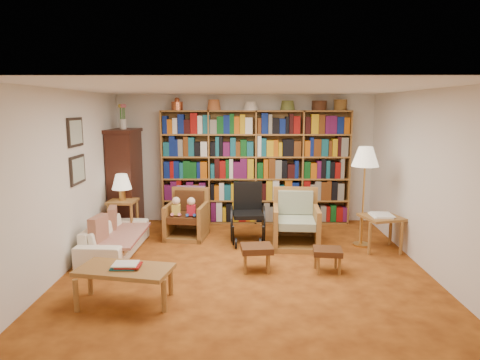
{
  "coord_description": "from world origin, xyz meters",
  "views": [
    {
      "loc": [
        -0.06,
        -5.89,
        2.25
      ],
      "look_at": [
        -0.09,
        0.6,
        1.15
      ],
      "focal_mm": 32.0,
      "sensor_mm": 36.0,
      "label": 1
    }
  ],
  "objects_px": {
    "coffee_table": "(125,272)",
    "armchair_sage": "(295,224)",
    "footstool_b": "(328,253)",
    "floor_lamp": "(365,161)",
    "side_table_lamp": "(123,209)",
    "armchair_leather": "(187,217)",
    "wheelchair": "(248,215)",
    "side_table_papers": "(381,221)",
    "footstool_a": "(257,250)",
    "sofa": "(115,238)"
  },
  "relations": [
    {
      "from": "side_table_lamp",
      "to": "footstool_b",
      "type": "xyz_separation_m",
      "value": [
        3.27,
        -1.62,
        -0.23
      ]
    },
    {
      "from": "armchair_sage",
      "to": "footstool_a",
      "type": "relative_size",
      "value": 2.01
    },
    {
      "from": "coffee_table",
      "to": "armchair_sage",
      "type": "bearing_deg",
      "value": 44.08
    },
    {
      "from": "floor_lamp",
      "to": "footstool_b",
      "type": "height_order",
      "value": "floor_lamp"
    },
    {
      "from": "armchair_leather",
      "to": "wheelchair",
      "type": "relative_size",
      "value": 0.86
    },
    {
      "from": "armchair_sage",
      "to": "coffee_table",
      "type": "height_order",
      "value": "armchair_sage"
    },
    {
      "from": "armchair_leather",
      "to": "floor_lamp",
      "type": "height_order",
      "value": "floor_lamp"
    },
    {
      "from": "armchair_leather",
      "to": "wheelchair",
      "type": "height_order",
      "value": "wheelchair"
    },
    {
      "from": "armchair_sage",
      "to": "wheelchair",
      "type": "distance_m",
      "value": 0.81
    },
    {
      "from": "side_table_papers",
      "to": "side_table_lamp",
      "type": "bearing_deg",
      "value": 171.01
    },
    {
      "from": "side_table_lamp",
      "to": "armchair_sage",
      "type": "bearing_deg",
      "value": -8.37
    },
    {
      "from": "armchair_sage",
      "to": "wheelchair",
      "type": "bearing_deg",
      "value": 165.84
    },
    {
      "from": "footstool_b",
      "to": "floor_lamp",
      "type": "bearing_deg",
      "value": 55.59
    },
    {
      "from": "side_table_lamp",
      "to": "sofa",
      "type": "bearing_deg",
      "value": -83.32
    },
    {
      "from": "sofa",
      "to": "side_table_lamp",
      "type": "relative_size",
      "value": 2.55
    },
    {
      "from": "side_table_papers",
      "to": "coffee_table",
      "type": "bearing_deg",
      "value": -151.74
    },
    {
      "from": "side_table_lamp",
      "to": "footstool_b",
      "type": "bearing_deg",
      "value": -26.4
    },
    {
      "from": "side_table_lamp",
      "to": "armchair_sage",
      "type": "relative_size",
      "value": 0.71
    },
    {
      "from": "side_table_papers",
      "to": "footstool_b",
      "type": "height_order",
      "value": "side_table_papers"
    },
    {
      "from": "coffee_table",
      "to": "floor_lamp",
      "type": "bearing_deg",
      "value": 32.61
    },
    {
      "from": "sofa",
      "to": "armchair_sage",
      "type": "bearing_deg",
      "value": -79.68
    },
    {
      "from": "armchair_leather",
      "to": "wheelchair",
      "type": "xyz_separation_m",
      "value": [
        1.06,
        -0.27,
        0.1
      ]
    },
    {
      "from": "sofa",
      "to": "armchair_leather",
      "type": "bearing_deg",
      "value": -47.18
    },
    {
      "from": "armchair_sage",
      "to": "side_table_lamp",
      "type": "bearing_deg",
      "value": 171.63
    },
    {
      "from": "armchair_sage",
      "to": "coffee_table",
      "type": "distance_m",
      "value": 3.11
    },
    {
      "from": "side_table_lamp",
      "to": "coffee_table",
      "type": "xyz_separation_m",
      "value": [
        0.73,
        -2.6,
        -0.12
      ]
    },
    {
      "from": "sofa",
      "to": "footstool_b",
      "type": "height_order",
      "value": "sofa"
    },
    {
      "from": "footstool_b",
      "to": "wheelchair",
      "type": "bearing_deg",
      "value": 128.1
    },
    {
      "from": "side_table_lamp",
      "to": "side_table_papers",
      "type": "bearing_deg",
      "value": -8.99
    },
    {
      "from": "footstool_b",
      "to": "coffee_table",
      "type": "height_order",
      "value": "coffee_table"
    },
    {
      "from": "sofa",
      "to": "footstool_b",
      "type": "relative_size",
      "value": 3.94
    },
    {
      "from": "side_table_lamp",
      "to": "footstool_a",
      "type": "relative_size",
      "value": 1.41
    },
    {
      "from": "wheelchair",
      "to": "armchair_sage",
      "type": "bearing_deg",
      "value": -14.16
    },
    {
      "from": "side_table_papers",
      "to": "footstool_b",
      "type": "distance_m",
      "value": 1.41
    },
    {
      "from": "coffee_table",
      "to": "wheelchair",
      "type": "bearing_deg",
      "value": 58.38
    },
    {
      "from": "wheelchair",
      "to": "side_table_papers",
      "type": "xyz_separation_m",
      "value": [
        2.12,
        -0.44,
        0.02
      ]
    },
    {
      "from": "sofa",
      "to": "side_table_lamp",
      "type": "height_order",
      "value": "side_table_lamp"
    },
    {
      "from": "armchair_leather",
      "to": "coffee_table",
      "type": "relative_size",
      "value": 0.75
    },
    {
      "from": "footstool_a",
      "to": "footstool_b",
      "type": "relative_size",
      "value": 1.09
    },
    {
      "from": "armchair_sage",
      "to": "side_table_papers",
      "type": "xyz_separation_m",
      "value": [
        1.33,
        -0.24,
        0.12
      ]
    },
    {
      "from": "footstool_b",
      "to": "side_table_lamp",
      "type": "bearing_deg",
      "value": 153.6
    },
    {
      "from": "armchair_leather",
      "to": "side_table_lamp",
      "type": "bearing_deg",
      "value": -178.64
    },
    {
      "from": "armchair_sage",
      "to": "side_table_papers",
      "type": "bearing_deg",
      "value": -10.37
    },
    {
      "from": "side_table_lamp",
      "to": "wheelchair",
      "type": "xyz_separation_m",
      "value": [
        2.18,
        -0.24,
        -0.04
      ]
    },
    {
      "from": "armchair_sage",
      "to": "footstool_a",
      "type": "xyz_separation_m",
      "value": [
        -0.67,
        -1.15,
        -0.06
      ]
    },
    {
      "from": "side_table_lamp",
      "to": "footstool_a",
      "type": "distance_m",
      "value": 2.8
    },
    {
      "from": "floor_lamp",
      "to": "footstool_a",
      "type": "bearing_deg",
      "value": -147.66
    },
    {
      "from": "floor_lamp",
      "to": "footstool_a",
      "type": "distance_m",
      "value": 2.37
    },
    {
      "from": "footstool_a",
      "to": "coffee_table",
      "type": "relative_size",
      "value": 0.4
    },
    {
      "from": "floor_lamp",
      "to": "armchair_sage",
      "type": "bearing_deg",
      "value": 178.26
    }
  ]
}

